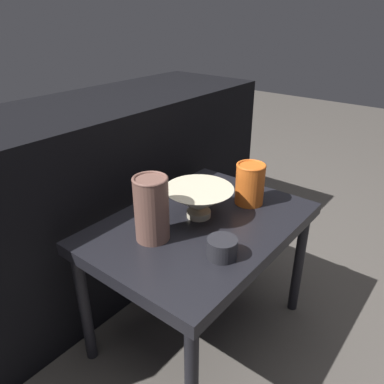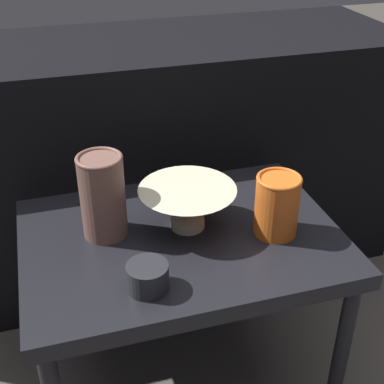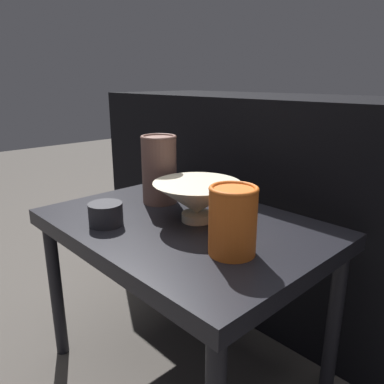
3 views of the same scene
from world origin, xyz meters
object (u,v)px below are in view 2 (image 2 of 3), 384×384
vase_colorful_right (277,204)px  cup (148,277)px  vase_textured_left (103,195)px  bowl (187,205)px

vase_colorful_right → cup: bearing=-161.7°
vase_textured_left → vase_colorful_right: (0.37, -0.10, -0.03)m
vase_colorful_right → cup: 0.34m
bowl → cup: bowl is taller
vase_textured_left → cup: (0.05, -0.21, -0.07)m
bowl → vase_colorful_right: (0.18, -0.08, 0.02)m
vase_textured_left → cup: size_ratio=2.33×
bowl → cup: bearing=-126.2°
bowl → cup: size_ratio=2.64×
vase_colorful_right → cup: (-0.32, -0.10, -0.05)m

